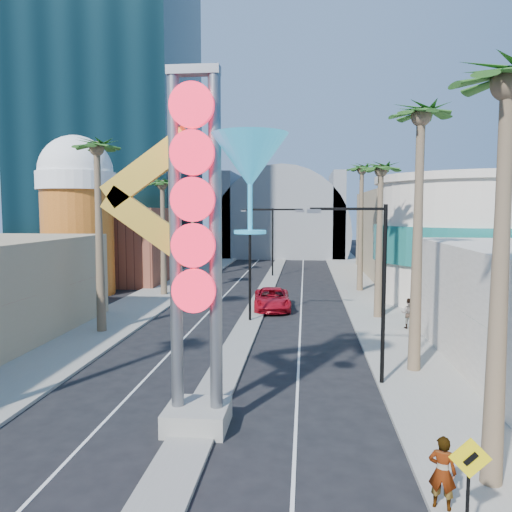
{
  "coord_description": "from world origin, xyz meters",
  "views": [
    {
      "loc": [
        3.78,
        -13.88,
        7.72
      ],
      "look_at": [
        0.35,
        20.74,
        4.55
      ],
      "focal_mm": 35.0,
      "sensor_mm": 36.0,
      "label": 1
    }
  ],
  "objects_px": {
    "neon_sign": "(218,223)",
    "pedestrian_b": "(409,313)",
    "red_pickup": "(272,299)",
    "pedestrian_a": "(442,472)"
  },
  "relations": [
    {
      "from": "neon_sign",
      "to": "red_pickup",
      "type": "xyz_separation_m",
      "value": [
        0.41,
        21.62,
        -6.48
      ]
    },
    {
      "from": "neon_sign",
      "to": "pedestrian_b",
      "type": "bearing_deg",
      "value": 58.32
    },
    {
      "from": "red_pickup",
      "to": "pedestrian_a",
      "type": "relative_size",
      "value": 3.15
    },
    {
      "from": "red_pickup",
      "to": "pedestrian_b",
      "type": "distance_m",
      "value": 11.01
    },
    {
      "from": "red_pickup",
      "to": "neon_sign",
      "type": "bearing_deg",
      "value": -96.03
    },
    {
      "from": "red_pickup",
      "to": "pedestrian_a",
      "type": "bearing_deg",
      "value": -81.77
    },
    {
      "from": "red_pickup",
      "to": "pedestrian_a",
      "type": "distance_m",
      "value": 26.65
    },
    {
      "from": "pedestrian_a",
      "to": "neon_sign",
      "type": "bearing_deg",
      "value": -12.34
    },
    {
      "from": "pedestrian_a",
      "to": "pedestrian_b",
      "type": "bearing_deg",
      "value": -77.64
    },
    {
      "from": "red_pickup",
      "to": "pedestrian_a",
      "type": "xyz_separation_m",
      "value": [
        6.07,
        -25.94,
        0.27
      ]
    }
  ]
}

